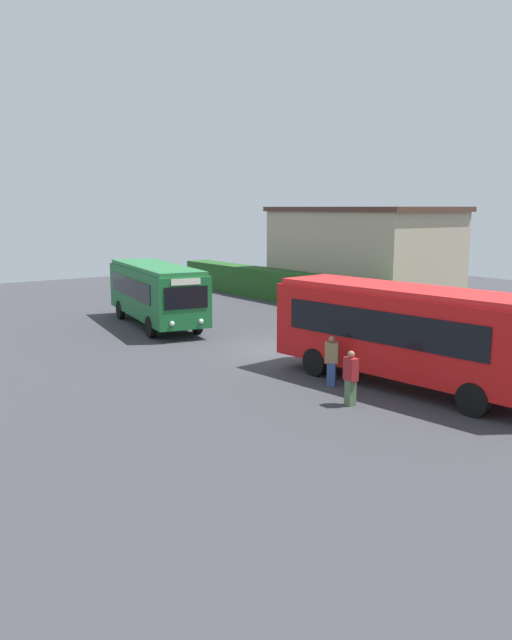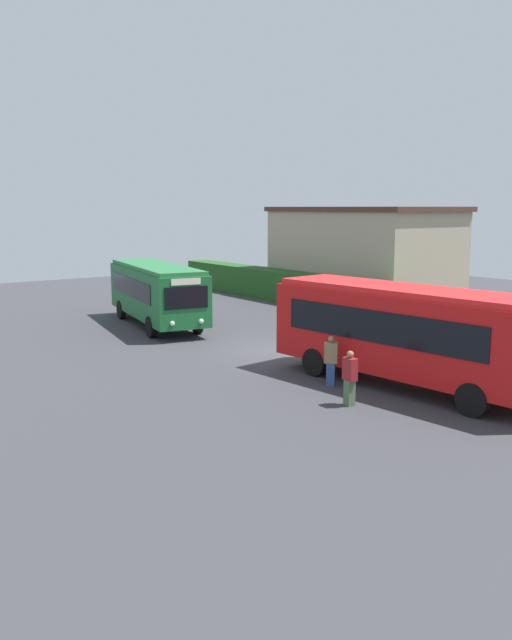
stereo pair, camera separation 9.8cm
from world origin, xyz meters
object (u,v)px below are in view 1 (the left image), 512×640
(person_left, at_px, (204,302))
(person_right, at_px, (351,377))
(person_far, at_px, (487,361))
(traffic_cone, at_px, (430,337))
(person_center, at_px, (332,360))
(bus_green, at_px, (156,291))
(bus_red, at_px, (409,331))

(person_left, relative_size, person_right, 1.04)
(person_far, relative_size, traffic_cone, 2.92)
(traffic_cone, bearing_deg, person_right, -63.83)
(person_left, relative_size, traffic_cone, 2.92)
(person_center, relative_size, person_far, 0.97)
(bus_green, xyz_separation_m, bus_red, (15.11, 1.45, 0.13))
(person_far, bearing_deg, bus_green, -101.14)
(bus_green, xyz_separation_m, person_right, (15.45, -1.49, -0.90))
(bus_red, height_order, traffic_cone, bus_red)
(bus_green, xyz_separation_m, person_far, (16.68, 3.49, -0.85))
(bus_red, bearing_deg, bus_green, 179.50)
(bus_red, xyz_separation_m, person_right, (0.34, -2.94, -1.03))
(person_left, height_order, traffic_cone, person_left)
(bus_red, xyz_separation_m, person_left, (-15.61, 1.63, -1.00))
(person_right, xyz_separation_m, traffic_cone, (-4.54, 9.24, -0.59))
(person_right, height_order, person_far, person_far)
(bus_green, height_order, bus_red, bus_red)
(person_right, relative_size, traffic_cone, 2.81)
(person_right, bearing_deg, bus_red, -167.83)
(bus_green, bearing_deg, bus_red, 15.85)
(person_left, xyz_separation_m, person_far, (17.18, 0.40, 0.01))
(person_left, distance_m, person_right, 16.60)
(person_right, bearing_deg, person_far, 171.69)
(bus_red, bearing_deg, person_far, 46.32)
(bus_green, distance_m, person_right, 15.55)
(bus_red, relative_size, traffic_cone, 16.97)
(person_left, xyz_separation_m, traffic_cone, (11.42, 4.66, -0.62))
(person_far, xyz_separation_m, traffic_cone, (-5.77, 4.26, -0.63))
(bus_red, distance_m, person_right, 3.14)
(person_left, relative_size, person_far, 1.00)
(person_left, height_order, person_center, person_left)
(person_center, height_order, person_right, person_center)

